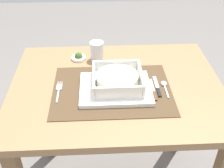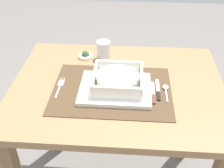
% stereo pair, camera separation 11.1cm
% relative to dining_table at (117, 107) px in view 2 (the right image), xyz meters
% --- Properties ---
extents(dining_table, '(0.86, 0.66, 0.72)m').
position_rel_dining_table_xyz_m(dining_table, '(0.00, 0.00, 0.00)').
color(dining_table, '#936D47').
rests_on(dining_table, ground).
extents(placemat, '(0.47, 0.34, 0.00)m').
position_rel_dining_table_xyz_m(placemat, '(-0.02, -0.04, 0.12)').
color(placemat, '#4C3823').
rests_on(placemat, dining_table).
extents(serving_plate, '(0.28, 0.22, 0.02)m').
position_rel_dining_table_xyz_m(serving_plate, '(-0.01, -0.04, 0.13)').
color(serving_plate, white).
rests_on(serving_plate, placemat).
extents(porridge_bowl, '(0.19, 0.19, 0.05)m').
position_rel_dining_table_xyz_m(porridge_bowl, '(0.00, -0.02, 0.16)').
color(porridge_bowl, white).
rests_on(porridge_bowl, serving_plate).
extents(fork, '(0.02, 0.14, 0.00)m').
position_rel_dining_table_xyz_m(fork, '(-0.23, -0.03, 0.12)').
color(fork, silver).
rests_on(fork, placemat).
extents(spoon, '(0.02, 0.11, 0.01)m').
position_rel_dining_table_xyz_m(spoon, '(0.19, -0.02, 0.13)').
color(spoon, silver).
rests_on(spoon, placemat).
extents(butter_knife, '(0.01, 0.13, 0.01)m').
position_rel_dining_table_xyz_m(butter_knife, '(0.16, -0.04, 0.12)').
color(butter_knife, black).
rests_on(butter_knife, placemat).
extents(bread_knife, '(0.01, 0.14, 0.01)m').
position_rel_dining_table_xyz_m(bread_knife, '(0.14, -0.06, 0.12)').
color(bread_knife, '#59331E').
rests_on(bread_knife, placemat).
extents(drinking_glass, '(0.06, 0.06, 0.09)m').
position_rel_dining_table_xyz_m(drinking_glass, '(-0.08, 0.21, 0.16)').
color(drinking_glass, white).
rests_on(drinking_glass, dining_table).
extents(condiment_saucer, '(0.07, 0.07, 0.04)m').
position_rel_dining_table_xyz_m(condiment_saucer, '(-0.16, 0.21, 0.13)').
color(condiment_saucer, white).
rests_on(condiment_saucer, dining_table).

